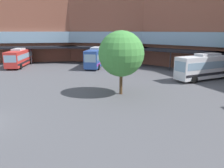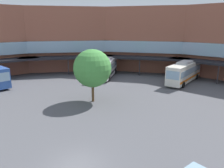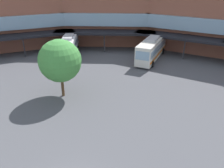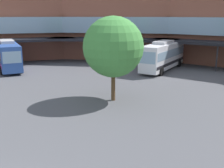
# 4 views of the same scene
# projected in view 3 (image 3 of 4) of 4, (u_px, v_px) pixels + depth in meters

# --- Properties ---
(station_building) EXTENTS (87.49, 46.72, 14.43)m
(station_building) POSITION_uv_depth(u_px,v_px,m) (99.00, 26.00, 35.58)
(station_building) COLOR #93543F
(station_building) RESTS_ON ground
(bus_0) EXTENTS (3.38, 10.88, 3.98)m
(bus_0) POSITION_uv_depth(u_px,v_px,m) (69.00, 46.00, 42.90)
(bus_0) COLOR white
(bus_0) RESTS_ON ground
(bus_2) EXTENTS (6.56, 11.68, 3.99)m
(bus_2) POSITION_uv_depth(u_px,v_px,m) (152.00, 48.00, 41.61)
(bus_2) COLOR silver
(bus_2) RESTS_ON ground
(plaza_tree) EXTENTS (5.22, 5.22, 7.36)m
(plaza_tree) POSITION_uv_depth(u_px,v_px,m) (60.00, 61.00, 27.80)
(plaza_tree) COLOR brown
(plaza_tree) RESTS_ON ground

